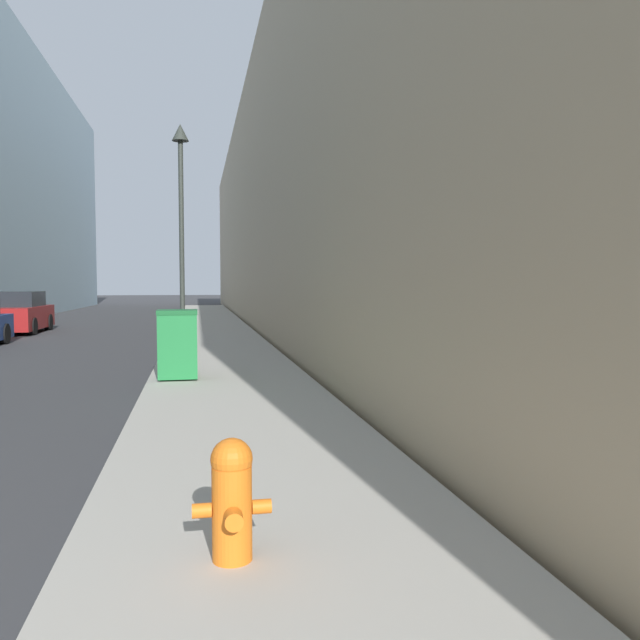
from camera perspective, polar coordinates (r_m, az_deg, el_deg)
sidewalk_right at (r=20.17m, az=-9.49°, el=-1.79°), size 2.93×60.00×0.15m
building_right_stone at (r=29.45m, az=5.03°, el=10.11°), size 12.00×60.00×10.67m
fire_hydrant at (r=4.05m, az=-8.05°, el=-15.67°), size 0.49×0.38×0.77m
trash_bin at (r=11.49m, az=-12.87°, el=-2.12°), size 0.71×0.66×1.25m
lamppost at (r=16.35m, az=-12.58°, el=10.25°), size 0.42×0.42×5.71m
parked_sedan_far at (r=26.19m, az=-25.89°, el=0.52°), size 1.83×4.12×1.57m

